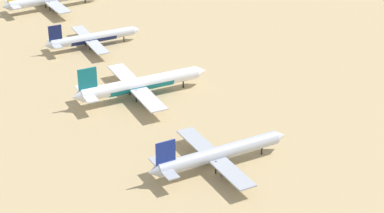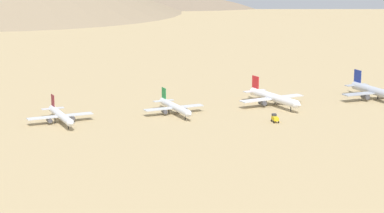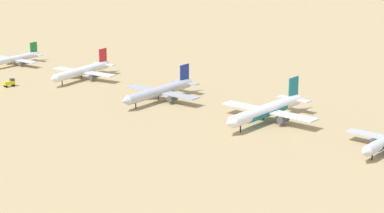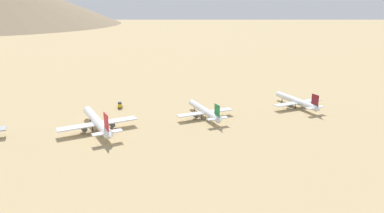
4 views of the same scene
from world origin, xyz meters
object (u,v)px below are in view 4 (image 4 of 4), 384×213
Objects in this scene: parked_jet_0 at (297,101)px; service_truck at (120,104)px; parked_jet_1 at (204,111)px; parked_jet_2 at (97,122)px.

service_truck is at bearing 62.44° from parked_jet_0.
parked_jet_1 is 0.83× the size of parked_jet_2.
parked_jet_0 reaches higher than parked_jet_1.
parked_jet_2 is at bearing 81.50° from parked_jet_0.
parked_jet_2 is 8.23× the size of service_truck.
parked_jet_1 reaches higher than service_truck.
parked_jet_2 is 37.07m from service_truck.
parked_jet_2 is at bearing 82.38° from parked_jet_1.
parked_jet_2 reaches higher than parked_jet_1.
parked_jet_0 is at bearing -117.56° from service_truck.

